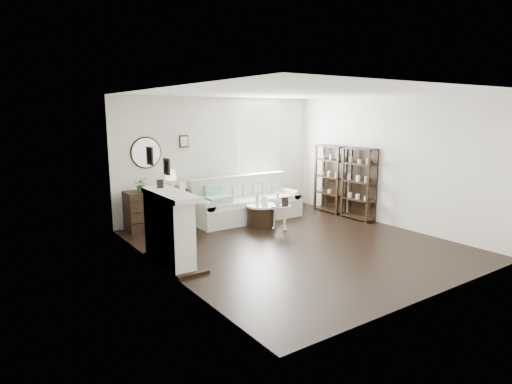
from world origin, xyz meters
TOP-DOWN VIEW (x-y plane):
  - room at (0.73, 2.70)m, footprint 5.50×5.50m
  - fireplace at (-2.32, 0.30)m, footprint 0.50×1.40m
  - shelf_unit_far at (2.33, 1.55)m, footprint 0.30×0.80m
  - shelf_unit_near at (2.33, 0.65)m, footprint 0.30×0.80m
  - sofa at (0.26, 2.08)m, footprint 2.48×0.86m
  - quilt at (-0.55, 1.95)m, footprint 0.60×0.51m
  - suitcase at (1.52, 2.00)m, footprint 0.56×0.19m
  - dresser at (-1.69, 2.47)m, footprint 1.21×0.52m
  - table_lamp at (-1.34, 2.47)m, footprint 0.26×0.26m
  - potted_plant at (-1.99, 2.42)m, footprint 0.32×0.30m
  - drum_table at (0.22, 1.40)m, footprint 0.65×0.65m
  - pedestal_table at (0.39, 0.96)m, footprint 0.41×0.41m
  - eiffel_drum at (0.29, 1.45)m, footprint 0.11×0.11m
  - bottle_drum at (0.06, 1.33)m, footprint 0.07×0.07m
  - card_frame_drum at (0.17, 1.24)m, footprint 0.15×0.06m
  - eiffel_ped at (0.47, 0.99)m, footprint 0.13×0.13m
  - flask_ped at (0.32, 0.98)m, footprint 0.16×0.16m
  - card_frame_ped at (0.41, 0.85)m, footprint 0.15×0.09m

SIDE VIEW (x-z plane):
  - suitcase at x=1.52m, z-range 0.00..0.37m
  - drum_table at x=0.22m, z-range 0.00..0.46m
  - sofa at x=0.26m, z-range -0.16..0.80m
  - dresser at x=-1.69m, z-range 0.00..0.81m
  - pedestal_table at x=0.39m, z-range 0.20..0.70m
  - fireplace at x=-2.32m, z-range -0.38..1.46m
  - eiffel_drum at x=0.29m, z-range 0.45..0.63m
  - card_frame_drum at x=0.17m, z-range 0.45..0.66m
  - quilt at x=-0.55m, z-range 0.50..0.64m
  - card_frame_ped at x=0.41m, z-range 0.49..0.68m
  - eiffel_ped at x=0.47m, z-range 0.49..0.68m
  - bottle_drum at x=0.06m, z-range 0.45..0.77m
  - flask_ped at x=0.32m, z-range 0.49..0.78m
  - shelf_unit_far at x=2.33m, z-range 0.00..1.60m
  - shelf_unit_near at x=2.33m, z-range 0.00..1.60m
  - potted_plant at x=-1.99m, z-range 0.81..1.09m
  - table_lamp at x=-1.34m, z-range 0.81..1.19m
  - room at x=0.73m, z-range -1.15..4.35m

